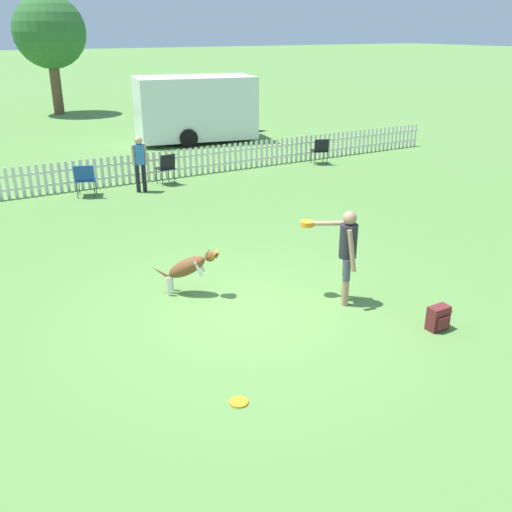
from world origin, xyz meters
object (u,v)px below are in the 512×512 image
Objects in this scene: leaping_dog at (189,267)px; tree_left_grove at (49,33)px; frisbee_near_dog at (445,309)px; folding_chair_center at (320,149)px; handler_person at (345,246)px; folding_chair_blue_left at (166,166)px; folding_chair_green_right at (85,178)px; equipment_trailer at (195,108)px; backpack_on_grass at (438,318)px; frisbee_near_handler at (239,402)px; spectator_standing at (140,159)px.

leaping_dog is 0.18× the size of tree_left_grove.
folding_chair_center is at bearing 65.05° from frisbee_near_dog.
folding_chair_blue_left is at bearing 34.61° from handler_person.
frisbee_near_dog is 9.56m from folding_chair_blue_left.
frisbee_near_dog is 0.27× the size of folding_chair_center.
folding_chair_green_right reaches higher than folding_chair_center.
handler_person reaches higher than folding_chair_blue_left.
equipment_trailer reaches higher than folding_chair_green_right.
backpack_on_grass is 0.42× the size of folding_chair_blue_left.
folding_chair_green_right is (-3.23, 9.36, 0.51)m from frisbee_near_dog.
equipment_trailer reaches higher than frisbee_near_dog.
leaping_dog reaches higher than frisbee_near_handler.
leaping_dog is 6.74m from spectator_standing.
spectator_standing is (1.48, 6.56, 0.40)m from leaping_dog.
frisbee_near_handler is 0.25× the size of folding_chair_blue_left.
handler_person is 3.29m from frisbee_near_handler.
backpack_on_grass is at bearing -90.38° from equipment_trailer.
frisbee_near_dog is (3.27, -2.57, -0.49)m from leaping_dog.
spectator_standing is (1.43, -0.23, 0.37)m from folding_chair_green_right.
spectator_standing is (-1.22, 9.50, 0.72)m from backpack_on_grass.
frisbee_near_handler is (-0.71, -3.05, -0.49)m from leaping_dog.
frisbee_near_dog is at bearing 128.97° from folding_chair_green_right.
frisbee_near_dog is 0.04× the size of equipment_trailer.
folding_chair_center is at bearing -176.80° from spectator_standing.
leaping_dog reaches higher than frisbee_near_dog.
handler_person is 8.09m from spectator_standing.
folding_chair_blue_left is at bearing -91.74° from tree_left_grove.
equipment_trailer reaches higher than spectator_standing.
leaping_dog is 4.00m from backpack_on_grass.
folding_chair_green_right is at bearing -123.95° from equipment_trailer.
leaping_dog is at bearing 141.88° from frisbee_near_dog.
folding_chair_blue_left is at bearing 95.45° from frisbee_near_dog.
equipment_trailer is 11.15m from tree_left_grove.
frisbee_near_dog is 0.25× the size of folding_chair_blue_left.
frisbee_near_dog is 0.26× the size of folding_chair_green_right.
folding_chair_center is at bearing 63.17° from backpack_on_grass.
handler_person is 8.55m from folding_chair_green_right.
folding_chair_blue_left reaches higher than folding_chair_green_right.
spectator_standing is at bearing 18.13° from folding_chair_blue_left.
equipment_trailer is (6.56, 15.64, 1.28)m from frisbee_near_handler.
spectator_standing reaches higher than frisbee_near_handler.
spectator_standing reaches higher than folding_chair_green_right.
tree_left_grove is at bearing -94.41° from spectator_standing.
equipment_trailer is at bearing -126.28° from folding_chair_blue_left.
frisbee_near_handler is at bearing 77.53° from spectator_standing.
tree_left_grove is (2.85, 23.01, 3.43)m from leaping_dog.
handler_person reaches higher than frisbee_near_handler.
frisbee_near_dog is 0.61× the size of backpack_on_grass.
leaping_dog is 0.67× the size of spectator_standing.
leaping_dog is 13.91m from equipment_trailer.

